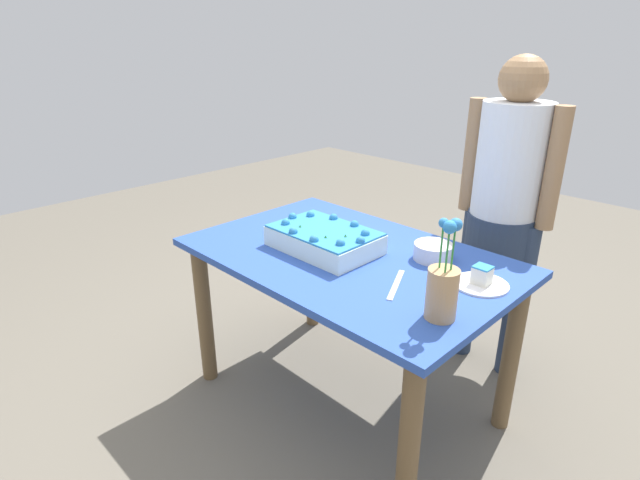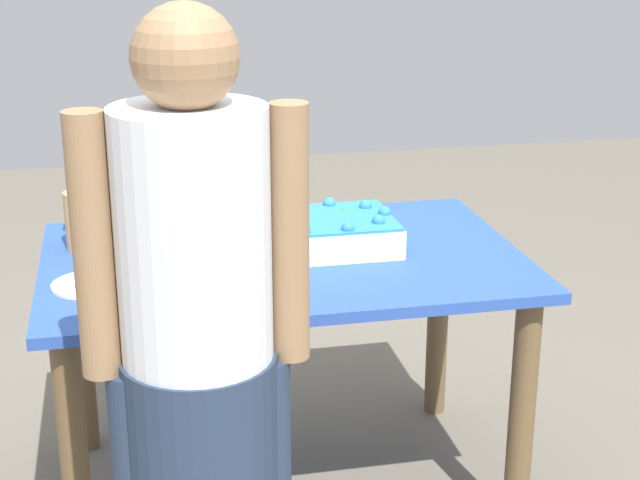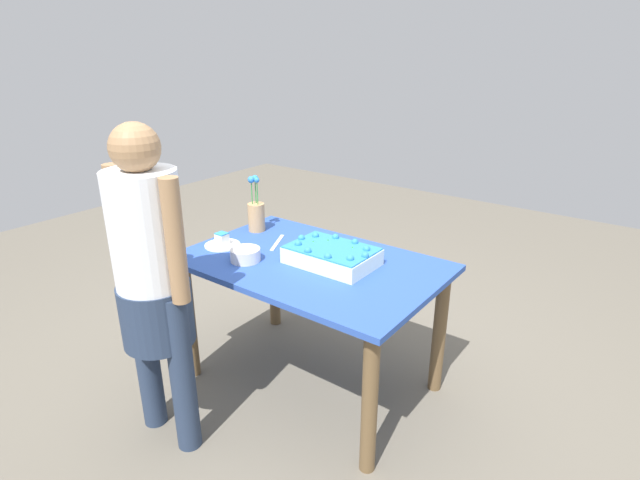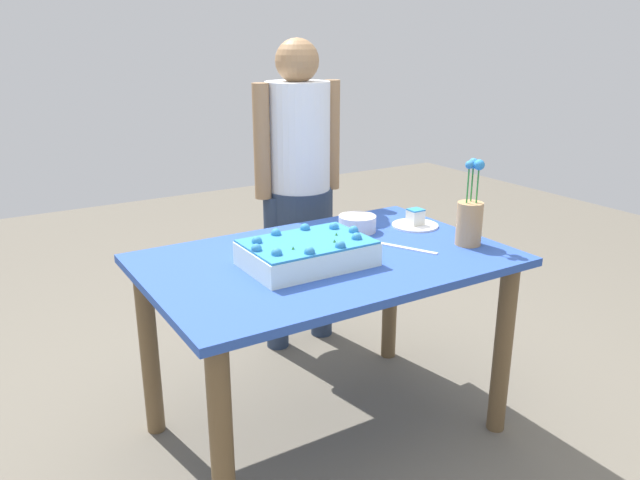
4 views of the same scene
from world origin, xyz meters
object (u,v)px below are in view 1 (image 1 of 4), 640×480
at_px(fruit_bowl, 433,252).
at_px(sheet_cake, 324,239).
at_px(serving_plate_with_slice, 481,280).
at_px(person_standing, 505,202).
at_px(cake_knife, 396,285).
at_px(flower_vase, 443,288).

bearing_deg(fruit_bowl, sheet_cake, 31.85).
distance_m(sheet_cake, fruit_bowl, 0.44).
xyz_separation_m(serving_plate_with_slice, person_standing, (0.22, -0.60, 0.10)).
height_order(cake_knife, flower_vase, flower_vase).
bearing_deg(cake_knife, sheet_cake, 56.59).
bearing_deg(sheet_cake, person_standing, -117.71).
relative_size(fruit_bowl, person_standing, 0.10).
height_order(cake_knife, fruit_bowl, fruit_bowl).
xyz_separation_m(serving_plate_with_slice, fruit_bowl, (0.25, -0.07, 0.01)).
distance_m(fruit_bowl, person_standing, 0.54).
bearing_deg(flower_vase, serving_plate_with_slice, -86.57).
height_order(sheet_cake, person_standing, person_standing).
height_order(serving_plate_with_slice, flower_vase, flower_vase).
distance_m(serving_plate_with_slice, flower_vase, 0.31).
height_order(sheet_cake, serving_plate_with_slice, sheet_cake).
bearing_deg(person_standing, sheet_cake, -27.71).
bearing_deg(flower_vase, fruit_bowl, -53.92).
height_order(sheet_cake, flower_vase, flower_vase).
xyz_separation_m(sheet_cake, flower_vase, (-0.64, 0.13, 0.06)).
xyz_separation_m(sheet_cake, serving_plate_with_slice, (-0.62, -0.16, -0.03)).
relative_size(serving_plate_with_slice, person_standing, 0.13).
bearing_deg(fruit_bowl, cake_knife, 96.80).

